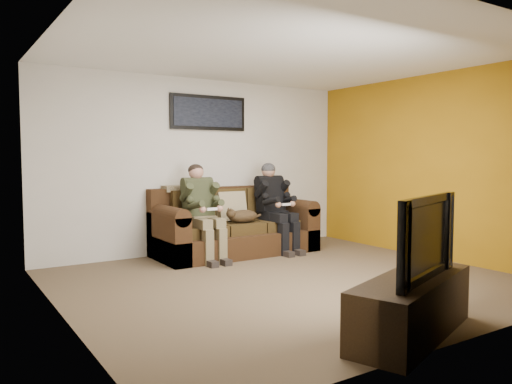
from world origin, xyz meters
TOP-DOWN VIEW (x-y plane):
  - floor at (0.00, 0.00)m, footprint 5.00×5.00m
  - ceiling at (0.00, 0.00)m, footprint 5.00×5.00m
  - wall_back at (0.00, 2.25)m, footprint 5.00×0.00m
  - wall_front at (0.00, -2.25)m, footprint 5.00×0.00m
  - wall_left at (-2.50, 0.00)m, footprint 0.00×4.50m
  - wall_right at (2.50, 0.00)m, footprint 0.00×4.50m
  - accent_wall_right at (2.49, 0.00)m, footprint 0.00×4.50m
  - sofa at (0.30, 1.84)m, footprint 2.39×1.03m
  - throw_pillow at (0.30, 1.88)m, footprint 0.46×0.22m
  - throw_blanket at (-0.43, 2.13)m, footprint 0.49×0.24m
  - person_left at (-0.32, 1.63)m, footprint 0.51×0.87m
  - person_right at (0.92, 1.64)m, footprint 0.51×0.86m
  - cat at (0.31, 1.59)m, footprint 0.66×0.26m
  - framed_poster at (0.10, 2.22)m, footprint 1.25×0.05m
  - tv_stand at (-0.25, -1.95)m, footprint 1.58×0.97m
  - television at (-0.25, -1.95)m, footprint 1.12×0.53m

SIDE VIEW (x-z plane):
  - floor at x=0.00m, z-range 0.00..0.00m
  - tv_stand at x=-0.25m, z-range 0.00..0.47m
  - sofa at x=0.30m, z-range -0.12..0.86m
  - cat at x=0.31m, z-range 0.46..0.70m
  - throw_pillow at x=0.30m, z-range 0.47..0.92m
  - person_left at x=-0.32m, z-range 0.09..1.42m
  - person_right at x=0.92m, z-range 0.09..1.43m
  - television at x=-0.25m, z-range 0.47..1.13m
  - throw_blanket at x=-0.43m, z-range 0.93..1.02m
  - wall_back at x=0.00m, z-range -1.20..3.80m
  - wall_front at x=0.00m, z-range -1.20..3.80m
  - wall_left at x=-2.50m, z-range -0.95..3.55m
  - wall_right at x=2.50m, z-range -0.95..3.55m
  - accent_wall_right at x=2.49m, z-range -0.95..3.55m
  - framed_poster at x=0.10m, z-range 1.84..2.36m
  - ceiling at x=0.00m, z-range 2.60..2.60m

